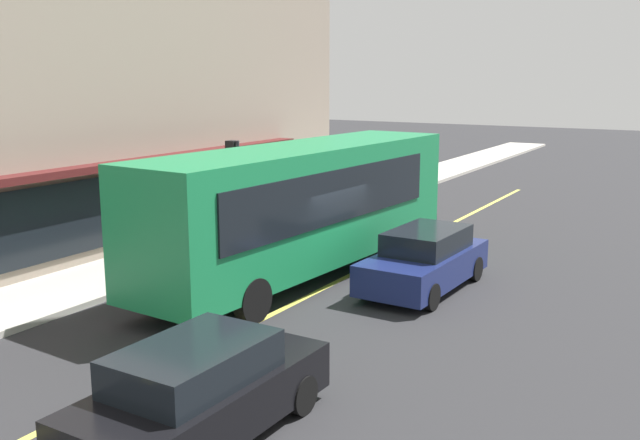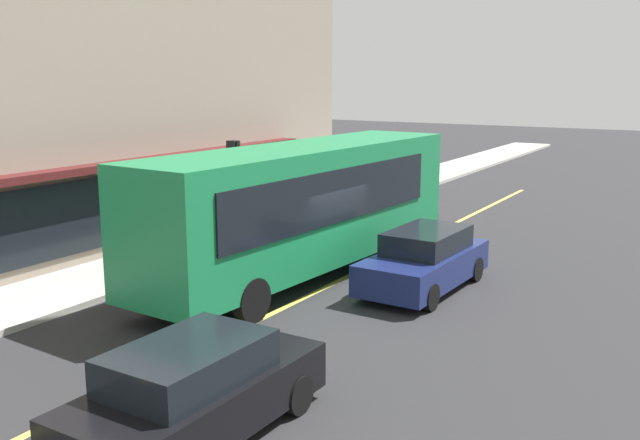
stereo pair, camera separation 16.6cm
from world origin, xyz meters
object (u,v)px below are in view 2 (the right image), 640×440
object	(u,v)px
traffic_light	(235,167)
car_navy	(424,260)
pedestrian_at_corner	(339,185)
pedestrian_waiting	(217,210)
bus	(305,203)
car_black	(195,392)

from	to	relation	value
traffic_light	car_navy	distance (m)	6.95
car_navy	pedestrian_at_corner	bearing A→B (deg)	41.68
car_navy	pedestrian_waiting	size ratio (longest dim) A/B	2.80
car_navy	pedestrian_waiting	world-z (taller)	pedestrian_waiting
bus	traffic_light	world-z (taller)	bus
traffic_light	car_navy	world-z (taller)	traffic_light
bus	car_navy	distance (m)	3.44
car_black	pedestrian_waiting	world-z (taller)	pedestrian_waiting
car_black	traffic_light	bearing A→B (deg)	34.65
car_navy	car_black	world-z (taller)	same
car_navy	car_black	size ratio (longest dim) A/B	1.01
car_navy	car_black	bearing A→B (deg)	-179.61
bus	pedestrian_at_corner	world-z (taller)	bus
bus	pedestrian_waiting	xyz separation A→B (m)	(1.79, 4.42, -0.91)
bus	pedestrian_waiting	distance (m)	4.85
traffic_light	car_navy	xyz separation A→B (m)	(-0.97, -6.64, -1.79)
bus	car_black	size ratio (longest dim) A/B	2.60
traffic_light	pedestrian_waiting	xyz separation A→B (m)	(0.25, 0.93, -1.46)
bus	car_navy	size ratio (longest dim) A/B	2.58
bus	car_navy	bearing A→B (deg)	-79.70
bus	pedestrian_waiting	bearing A→B (deg)	67.90
bus	car_navy	world-z (taller)	bus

